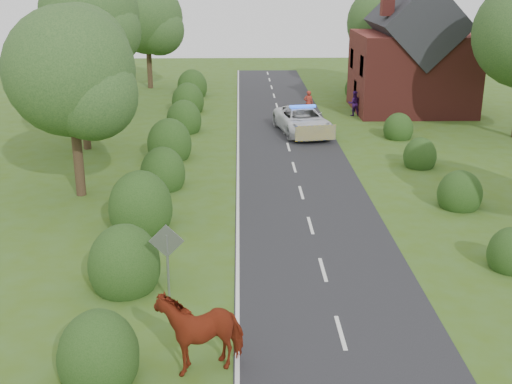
{
  "coord_description": "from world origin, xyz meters",
  "views": [
    {
      "loc": [
        -2.78,
        -15.64,
        9.64
      ],
      "look_at": [
        -2.16,
        8.43,
        1.3
      ],
      "focal_mm": 45.0,
      "sensor_mm": 36.0,
      "label": 1
    }
  ],
  "objects_px": {
    "road_sign": "(167,252)",
    "cow": "(201,333)",
    "pedestrian_purple": "(354,103)",
    "pedestrian_red": "(308,103)",
    "police_van": "(302,121)"
  },
  "relations": [
    {
      "from": "road_sign",
      "to": "pedestrian_red",
      "type": "height_order",
      "value": "road_sign"
    },
    {
      "from": "road_sign",
      "to": "cow",
      "type": "xyz_separation_m",
      "value": [
        1.17,
        -3.32,
        -0.77
      ]
    },
    {
      "from": "police_van",
      "to": "pedestrian_red",
      "type": "xyz_separation_m",
      "value": [
        0.89,
        5.1,
        0.08
      ]
    },
    {
      "from": "road_sign",
      "to": "cow",
      "type": "bearing_deg",
      "value": -70.55
    },
    {
      "from": "pedestrian_red",
      "to": "pedestrian_purple",
      "type": "bearing_deg",
      "value": -176.21
    },
    {
      "from": "road_sign",
      "to": "pedestrian_red",
      "type": "relative_size",
      "value": 1.42
    },
    {
      "from": "cow",
      "to": "pedestrian_purple",
      "type": "bearing_deg",
      "value": 141.54
    },
    {
      "from": "cow",
      "to": "pedestrian_red",
      "type": "bearing_deg",
      "value": 147.34
    },
    {
      "from": "police_van",
      "to": "pedestrian_purple",
      "type": "xyz_separation_m",
      "value": [
        4.09,
        5.09,
        0.05
      ]
    },
    {
      "from": "pedestrian_red",
      "to": "cow",
      "type": "bearing_deg",
      "value": 82.85
    },
    {
      "from": "pedestrian_purple",
      "to": "police_van",
      "type": "bearing_deg",
      "value": 48.56
    },
    {
      "from": "cow",
      "to": "pedestrian_red",
      "type": "distance_m",
      "value": 30.33
    },
    {
      "from": "pedestrian_red",
      "to": "pedestrian_purple",
      "type": "xyz_separation_m",
      "value": [
        3.2,
        -0.01,
        -0.03
      ]
    },
    {
      "from": "road_sign",
      "to": "pedestrian_red",
      "type": "distance_m",
      "value": 27.36
    },
    {
      "from": "road_sign",
      "to": "cow",
      "type": "distance_m",
      "value": 3.61
    }
  ]
}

